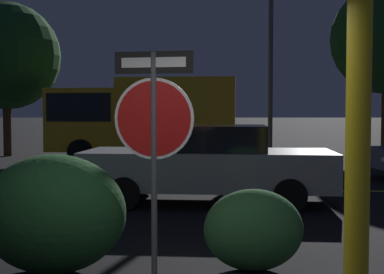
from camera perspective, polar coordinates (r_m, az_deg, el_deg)
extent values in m
cube|color=gold|center=(11.89, -1.84, -5.79)|extent=(37.39, 0.12, 0.01)
cylinder|color=#4C4C51|center=(5.39, -3.90, -3.58)|extent=(0.06, 0.06, 2.37)
cylinder|color=white|center=(5.36, -3.92, 1.97)|extent=(0.81, 0.16, 0.82)
cylinder|color=#B71414|center=(5.36, -3.92, 1.97)|extent=(0.75, 0.16, 0.76)
cube|color=black|center=(5.38, -3.94, 7.94)|extent=(0.80, 0.17, 0.22)
cube|color=white|center=(5.38, -3.94, 7.94)|extent=(0.65, 0.15, 0.10)
cylinder|color=yellow|center=(3.64, 17.42, -2.87)|extent=(0.16, 0.16, 2.87)
ellipsoid|color=#19421E|center=(6.11, -14.38, -7.92)|extent=(1.60, 1.19, 1.31)
ellipsoid|color=#285B2D|center=(6.08, 6.74, -9.82)|extent=(1.11, 0.71, 0.92)
cube|color=#9E9EA3|center=(10.34, 1.94, -3.43)|extent=(4.88, 2.20, 0.72)
cube|color=black|center=(10.29, 2.74, -0.10)|extent=(2.02, 1.72, 0.49)
cylinder|color=black|center=(9.71, -7.08, -5.99)|extent=(0.61, 0.25, 0.60)
cylinder|color=black|center=(11.42, -5.27, -4.65)|extent=(0.61, 0.25, 0.60)
cylinder|color=black|center=(9.56, 10.58, -6.16)|extent=(0.61, 0.25, 0.60)
cylinder|color=black|center=(11.29, 9.67, -4.77)|extent=(0.61, 0.25, 0.60)
sphere|color=#F4EFCC|center=(10.19, -11.89, -3.38)|extent=(0.14, 0.14, 0.14)
sphere|color=#F4EFCC|center=(11.27, -10.24, -2.77)|extent=(0.14, 0.14, 0.14)
sphere|color=#F4EFCC|center=(14.94, 18.31, -1.90)|extent=(0.14, 0.14, 0.14)
cube|color=gold|center=(19.02, -10.94, 1.83)|extent=(2.58, 2.27, 2.14)
cube|color=black|center=(19.01, -10.95, 3.12)|extent=(2.35, 2.30, 0.94)
cube|color=gold|center=(18.40, -1.36, 2.39)|extent=(4.12, 2.53, 2.48)
cylinder|color=black|center=(18.03, -11.63, -1.56)|extent=(0.86, 0.35, 0.84)
cylinder|color=black|center=(20.07, -9.90, -1.10)|extent=(0.86, 0.35, 0.84)
cylinder|color=black|center=(17.33, 0.56, -1.68)|extent=(0.86, 0.35, 0.84)
cylinder|color=black|center=(19.44, 1.04, -1.19)|extent=(0.86, 0.35, 0.84)
cylinder|color=#4C4C51|center=(18.62, 8.57, 9.28)|extent=(0.16, 0.16, 7.77)
cylinder|color=#422D1E|center=(22.15, -18.92, 1.19)|extent=(0.32, 0.32, 2.41)
sphere|color=#19471E|center=(22.25, -19.04, 8.17)|extent=(4.17, 4.17, 4.17)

